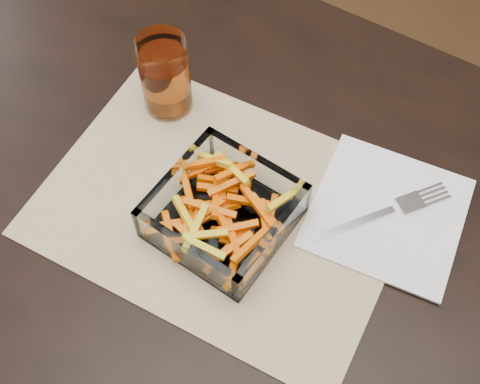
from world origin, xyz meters
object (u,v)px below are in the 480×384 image
at_px(dining_table, 288,307).
at_px(tumbler, 165,78).
at_px(glass_bowl, 223,213).
at_px(fork, 386,212).

relative_size(dining_table, tumbler, 13.34).
bearing_deg(glass_bowl, tumbler, 144.75).
height_order(glass_bowl, tumbler, tumbler).
relative_size(dining_table, fork, 9.66).
height_order(glass_bowl, fork, glass_bowl).
bearing_deg(glass_bowl, dining_table, -10.80).
xyz_separation_m(glass_bowl, tumbler, (-0.17, 0.12, 0.03)).
bearing_deg(glass_bowl, fork, 35.56).
bearing_deg(tumbler, dining_table, -26.63).
distance_m(glass_bowl, fork, 0.21).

